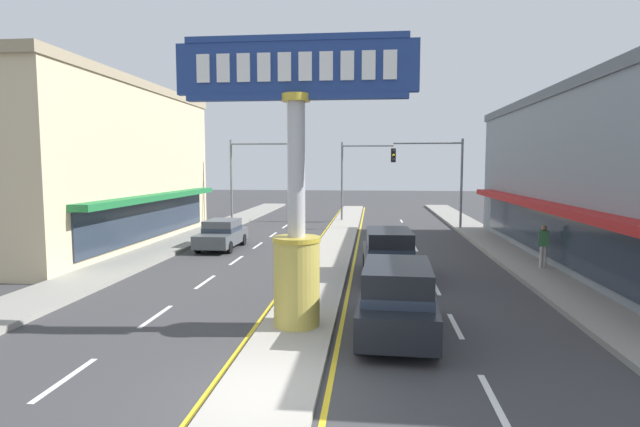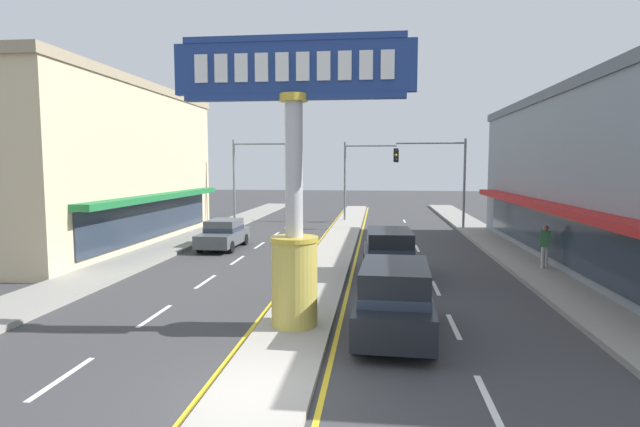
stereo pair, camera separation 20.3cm
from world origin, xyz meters
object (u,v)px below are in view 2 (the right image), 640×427
(traffic_light_right_side, at_px, (438,168))
(pedestrian_far_side, at_px, (545,244))
(suv_near_right_lane, at_px, (389,253))
(storefront_left, at_px, (83,165))
(sedan_near_left_lane, at_px, (224,234))
(traffic_light_left_side, at_px, (258,168))
(suv_far_right_lane, at_px, (394,299))
(district_sign, at_px, (294,189))
(traffic_light_median_far, at_px, (364,168))

(traffic_light_right_side, distance_m, pedestrian_far_side, 14.22)
(suv_near_right_lane, bearing_deg, traffic_light_right_side, 76.89)
(storefront_left, distance_m, sedan_near_left_lane, 8.82)
(traffic_light_right_side, xyz_separation_m, sedan_near_left_lane, (-12.16, -9.25, -3.46))
(traffic_light_left_side, relative_size, suv_near_right_lane, 1.33)
(sedan_near_left_lane, bearing_deg, suv_far_right_lane, -56.53)
(traffic_light_left_side, bearing_deg, district_sign, -74.15)
(sedan_near_left_lane, bearing_deg, traffic_light_median_far, 62.51)
(traffic_light_left_side, relative_size, pedestrian_far_side, 3.52)
(storefront_left, height_order, suv_near_right_lane, storefront_left)
(storefront_left, distance_m, traffic_light_right_side, 22.05)
(storefront_left, relative_size, traffic_light_median_far, 2.97)
(traffic_light_left_side, distance_m, suv_far_right_lane, 24.04)
(traffic_light_median_far, relative_size, suv_far_right_lane, 1.33)
(storefront_left, bearing_deg, traffic_light_left_side, 48.44)
(storefront_left, relative_size, sedan_near_left_lane, 4.28)
(traffic_light_left_side, xyz_separation_m, sedan_near_left_lane, (0.29, -9.14, -3.46))
(traffic_light_left_side, distance_m, suv_near_right_lane, 17.96)
(traffic_light_left_side, xyz_separation_m, traffic_light_median_far, (7.33, 4.40, -0.05))
(traffic_light_right_side, distance_m, traffic_light_median_far, 6.68)
(storefront_left, height_order, traffic_light_median_far, storefront_left)
(suv_near_right_lane, distance_m, suv_far_right_lane, 6.84)
(traffic_light_right_side, distance_m, suv_near_right_lane, 16.13)
(storefront_left, bearing_deg, traffic_light_right_side, 23.65)
(traffic_light_median_far, bearing_deg, pedestrian_far_side, -66.08)
(district_sign, distance_m, suv_far_right_lane, 3.86)
(storefront_left, distance_m, suv_far_right_lane, 21.60)
(traffic_light_left_side, relative_size, suv_far_right_lane, 1.33)
(traffic_light_left_side, xyz_separation_m, suv_near_right_lane, (8.87, -15.27, -3.26))
(storefront_left, relative_size, suv_far_right_lane, 3.95)
(traffic_light_median_far, height_order, sedan_near_left_lane, traffic_light_median_far)
(traffic_light_median_far, xyz_separation_m, suv_far_right_lane, (1.53, -26.51, -3.21))
(traffic_light_left_side, distance_m, sedan_near_left_lane, 9.78)
(sedan_near_left_lane, relative_size, pedestrian_far_side, 2.45)
(district_sign, relative_size, traffic_light_median_far, 1.22)
(district_sign, bearing_deg, storefront_left, 136.66)
(suv_near_right_lane, bearing_deg, pedestrian_far_side, 15.61)
(storefront_left, relative_size, traffic_light_right_side, 2.97)
(traffic_light_left_side, xyz_separation_m, pedestrian_far_side, (15.26, -13.48, -3.07))
(sedan_near_left_lane, bearing_deg, traffic_light_left_side, 91.79)
(storefront_left, xyz_separation_m, traffic_light_left_side, (7.74, 8.73, -0.17))
(storefront_left, height_order, traffic_light_left_side, storefront_left)
(traffic_light_right_side, relative_size, pedestrian_far_side, 3.52)
(traffic_light_median_far, bearing_deg, suv_near_right_lane, -85.54)
(suv_near_right_lane, relative_size, suv_far_right_lane, 1.00)
(traffic_light_right_side, distance_m, sedan_near_left_lane, 15.67)
(traffic_light_right_side, relative_size, sedan_near_left_lane, 1.44)
(district_sign, relative_size, suv_near_right_lane, 1.62)
(traffic_light_left_side, bearing_deg, suv_far_right_lane, -68.16)
(district_sign, bearing_deg, traffic_light_left_side, 105.85)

